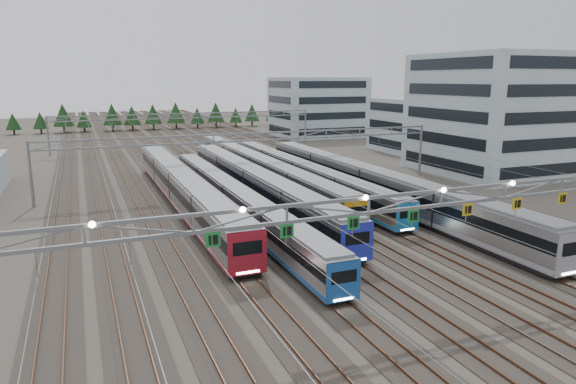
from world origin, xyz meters
name	(u,v)px	position (x,y,z in m)	size (l,w,h in m)	color
ground	(434,299)	(0.00, 0.00, 0.00)	(400.00, 400.00, 0.00)	#47423A
track_bed	(177,135)	(0.00, 100.00, 1.49)	(54.00, 260.00, 5.42)	#2D2823
train_a	(182,188)	(-11.25, 33.54, 2.29)	(3.12, 51.74, 4.07)	black
train_b	(234,199)	(-6.75, 26.90, 1.93)	(2.58, 52.09, 3.35)	black
train_c	(254,184)	(-2.25, 33.06, 2.19)	(2.98, 52.19, 3.88)	black
train_d	(259,168)	(2.25, 44.37, 2.11)	(2.86, 59.02, 3.72)	black
train_e	(300,173)	(6.75, 39.15, 1.96)	(2.63, 52.57, 3.42)	black
train_f	(370,183)	(11.25, 27.56, 2.28)	(3.12, 58.39, 4.06)	black
gantry_near	(441,201)	(-0.05, -0.12, 7.09)	(56.36, 0.61, 8.08)	slate
gantry_mid	(253,143)	(0.00, 40.00, 6.39)	(56.36, 0.36, 8.00)	slate
gantry_far	(188,120)	(0.00, 85.00, 6.39)	(56.36, 0.36, 8.00)	slate
depot_bldg_south	(489,114)	(39.50, 37.88, 9.53)	(18.00, 22.00, 19.07)	#9AB0B8
depot_bldg_mid	(415,125)	(43.79, 63.36, 5.56)	(14.00, 16.00, 11.12)	#9AB0B8
depot_bldg_north	(318,107)	(37.48, 98.21, 7.73)	(22.00, 18.00, 15.46)	#9AB0B8
treeline	(143,116)	(-4.05, 132.71, 4.23)	(87.50, 5.60, 7.02)	#332114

